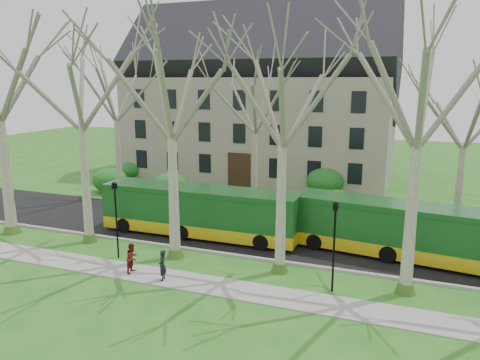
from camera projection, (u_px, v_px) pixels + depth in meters
name	position (u px, v px, depth m)	size (l,w,h in m)	color
ground	(224.00, 266.00, 25.14)	(120.00, 120.00, 0.00)	#23691E
sidewalk	(204.00, 284.00, 22.85)	(70.00, 2.00, 0.06)	gray
road	(257.00, 234.00, 30.16)	(80.00, 8.00, 0.06)	black
curb	(234.00, 255.00, 26.50)	(80.00, 0.25, 0.14)	#A5A39E
building	(260.00, 97.00, 47.45)	(26.50, 12.20, 16.00)	gray
tree_row_verge	(225.00, 136.00, 23.94)	(49.00, 7.00, 14.00)	gray
tree_row_far	(264.00, 132.00, 34.39)	(33.00, 7.00, 12.00)	gray
lamp_row	(215.00, 226.00, 23.69)	(36.22, 0.22, 4.30)	black
hedges	(237.00, 186.00, 39.34)	(30.60, 8.60, 2.00)	#1B6125
bus_lead	(200.00, 211.00, 29.65)	(12.82, 2.67, 3.21)	#164D1D
bus_follow	(406.00, 230.00, 25.89)	(12.71, 2.65, 3.18)	#164D1D
pedestrian_a	(162.00, 265.00, 23.09)	(0.57, 0.37, 1.55)	black
pedestrian_b	(132.00, 258.00, 24.05)	(0.75, 0.59, 1.55)	maroon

